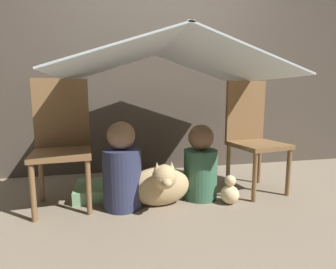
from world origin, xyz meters
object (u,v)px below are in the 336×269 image
Objects in this scene: person_second at (201,166)px; dog at (161,184)px; chair_left at (62,139)px; chair_right at (252,133)px; person_front at (122,171)px.

person_second is 1.32× the size of dog.
dog is at bearing -22.59° from chair_left.
chair_right is at bearing -5.13° from chair_left.
dog is (-0.86, -0.22, -0.33)m from chair_right.
chair_left is 1.00× the size of chair_right.
dog is at bearing -175.19° from chair_right.
chair_left and chair_right have the same top height.
chair_right is 2.11× the size of dog.
dog is (-0.35, -0.11, -0.09)m from person_second.
chair_right is 1.59× the size of person_second.
person_second is (0.63, 0.05, -0.02)m from person_front.
person_second is at bearing 17.23° from dog.
chair_left reaches higher than person_second.
person_second is (1.06, -0.12, -0.24)m from chair_left.
chair_right is 1.17m from person_front.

